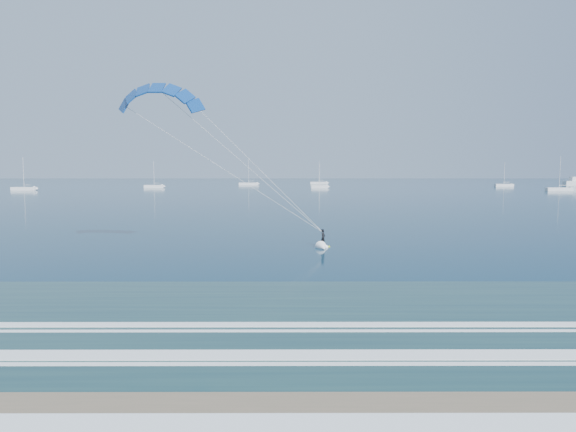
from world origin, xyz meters
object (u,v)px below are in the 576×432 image
Objects in this scene: sailboat_2 at (249,184)px; sailboat_5 at (504,185)px; kitesurfer_rig at (244,164)px; sailboat_3 at (320,187)px; sailboat_4 at (319,183)px; sailboat_1 at (154,186)px; sailboat_6 at (559,189)px; sailboat_0 at (24,188)px.

sailboat_5 is (116.86, -24.64, -0.01)m from sailboat_2.
sailboat_5 is (101.67, 185.14, -7.21)m from kitesurfer_rig.
sailboat_2 is 1.31× the size of sailboat_3.
sailboat_4 reaches higher than sailboat_3.
sailboat_1 is 68.91m from sailboat_3.
sailboat_2 is at bearing 168.09° from sailboat_5.
kitesurfer_rig is 1.54× the size of sailboat_2.
sailboat_6 is at bearing -18.58° from sailboat_3.
sailboat_0 reaches higher than sailboat_1.
sailboat_6 is (193.02, -5.48, 0.00)m from sailboat_0.
sailboat_3 is at bearing -166.27° from sailboat_5.
sailboat_1 is at bearing -140.74° from sailboat_4.
kitesurfer_rig is at bearing -118.77° from sailboat_5.
sailboat_1 reaches higher than sailboat_3.
sailboat_2 reaches higher than sailboat_4.
sailboat_5 is (80.69, -42.44, -0.01)m from sailboat_4.
sailboat_3 is (17.27, 164.52, -7.21)m from kitesurfer_rig.
sailboat_3 is 0.78× the size of sailboat_4.
sailboat_6 is (83.50, -28.06, 0.01)m from sailboat_3.
sailboat_2 is at bearing 125.65° from sailboat_3.
sailboat_2 is 1.05× the size of sailboat_6.
sailboat_3 is 86.88m from sailboat_5.
sailboat_4 is at bearing 86.63° from sailboat_3.
sailboat_6 is (115.96, -73.32, -0.00)m from sailboat_2.
sailboat_1 is at bearing 168.19° from sailboat_6.
kitesurfer_rig is 211.34m from sailboat_5.
sailboat_3 is at bearing -93.37° from sailboat_4.
sailboat_3 is 63.16m from sailboat_4.
sailboat_1 is at bearing 176.84° from sailboat_3.
sailboat_6 reaches higher than sailboat_1.
sailboat_2 is at bearing 41.36° from sailboat_0.
sailboat_2 is 1.16× the size of sailboat_5.
sailboat_5 is (193.92, 43.19, -0.01)m from sailboat_0.
sailboat_0 is 102.66m from sailboat_2.
sailboat_2 is 137.19m from sailboat_6.
sailboat_0 is (-92.25, 141.95, -7.20)m from kitesurfer_rig.
sailboat_3 is at bearing 11.65° from sailboat_0.
kitesurfer_rig reaches higher than sailboat_6.
kitesurfer_rig is 1.58× the size of sailboat_4.
kitesurfer_rig reaches higher than sailboat_4.
sailboat_3 is at bearing -3.16° from sailboat_1.
sailboat_3 is at bearing 84.01° from kitesurfer_rig.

